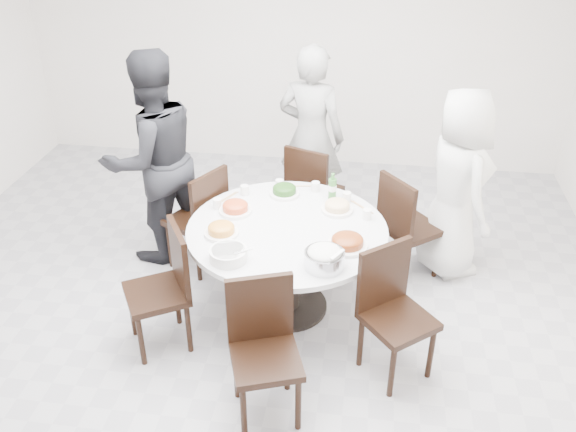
# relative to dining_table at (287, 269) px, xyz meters

# --- Properties ---
(floor) EXTENTS (6.00, 6.00, 0.01)m
(floor) POSITION_rel_dining_table_xyz_m (-0.32, -0.22, -0.38)
(floor) COLOR #A7A6AB
(floor) RESTS_ON ground
(wall_back) EXTENTS (6.00, 0.01, 2.80)m
(wall_back) POSITION_rel_dining_table_xyz_m (-0.32, 2.78, 1.02)
(wall_back) COLOR white
(wall_back) RESTS_ON ground
(dining_table) EXTENTS (1.50, 1.50, 0.75)m
(dining_table) POSITION_rel_dining_table_xyz_m (0.00, 0.00, 0.00)
(dining_table) COLOR silver
(dining_table) RESTS_ON floor
(chair_ne) EXTENTS (0.59, 0.59, 0.95)m
(chair_ne) POSITION_rel_dining_table_xyz_m (0.96, 0.62, 0.10)
(chair_ne) COLOR black
(chair_ne) RESTS_ON floor
(chair_n) EXTENTS (0.54, 0.54, 0.95)m
(chair_n) POSITION_rel_dining_table_xyz_m (0.10, 1.13, 0.10)
(chair_n) COLOR black
(chair_n) RESTS_ON floor
(chair_nw) EXTENTS (0.57, 0.57, 0.95)m
(chair_nw) POSITION_rel_dining_table_xyz_m (-0.86, 0.49, 0.10)
(chair_nw) COLOR black
(chair_nw) RESTS_ON floor
(chair_sw) EXTENTS (0.58, 0.58, 0.95)m
(chair_sw) POSITION_rel_dining_table_xyz_m (-0.86, -0.54, 0.10)
(chair_sw) COLOR black
(chair_sw) RESTS_ON floor
(chair_s) EXTENTS (0.54, 0.54, 0.95)m
(chair_s) POSITION_rel_dining_table_xyz_m (0.02, -1.08, 0.10)
(chair_s) COLOR black
(chair_s) RESTS_ON floor
(chair_se) EXTENTS (0.59, 0.59, 0.95)m
(chair_se) POSITION_rel_dining_table_xyz_m (0.84, -0.59, 0.10)
(chair_se) COLOR black
(chair_se) RESTS_ON floor
(diner_right) EXTENTS (0.78, 0.93, 1.63)m
(diner_right) POSITION_rel_dining_table_xyz_m (1.30, 0.76, 0.44)
(diner_right) COLOR silver
(diner_right) RESTS_ON floor
(diner_middle) EXTENTS (0.71, 0.55, 1.74)m
(diner_middle) POSITION_rel_dining_table_xyz_m (0.02, 1.43, 0.50)
(diner_middle) COLOR black
(diner_middle) RESTS_ON floor
(diner_left) EXTENTS (1.14, 1.14, 1.86)m
(diner_left) POSITION_rel_dining_table_xyz_m (-1.23, 0.64, 0.56)
(diner_left) COLOR black
(diner_left) RESTS_ON floor
(dish_greens) EXTENTS (0.24, 0.24, 0.06)m
(dish_greens) POSITION_rel_dining_table_xyz_m (-0.09, 0.50, 0.41)
(dish_greens) COLOR white
(dish_greens) RESTS_ON dining_table
(dish_pale) EXTENTS (0.25, 0.25, 0.07)m
(dish_pale) POSITION_rel_dining_table_xyz_m (0.35, 0.30, 0.41)
(dish_pale) COLOR white
(dish_pale) RESTS_ON dining_table
(dish_orange) EXTENTS (0.25, 0.25, 0.07)m
(dish_orange) POSITION_rel_dining_table_xyz_m (-0.43, 0.17, 0.41)
(dish_orange) COLOR white
(dish_orange) RESTS_ON dining_table
(dish_redbrown) EXTENTS (0.29, 0.29, 0.07)m
(dish_redbrown) POSITION_rel_dining_table_xyz_m (0.46, -0.20, 0.41)
(dish_redbrown) COLOR white
(dish_redbrown) RESTS_ON dining_table
(dish_tofu) EXTENTS (0.25, 0.25, 0.06)m
(dish_tofu) POSITION_rel_dining_table_xyz_m (-0.46, -0.17, 0.41)
(dish_tofu) COLOR white
(dish_tofu) RESTS_ON dining_table
(rice_bowl) EXTENTS (0.27, 0.27, 0.12)m
(rice_bowl) POSITION_rel_dining_table_xyz_m (0.32, -0.46, 0.43)
(rice_bowl) COLOR silver
(rice_bowl) RESTS_ON dining_table
(soup_bowl) EXTENTS (0.26, 0.26, 0.08)m
(soup_bowl) POSITION_rel_dining_table_xyz_m (-0.34, -0.47, 0.42)
(soup_bowl) COLOR white
(soup_bowl) RESTS_ON dining_table
(beverage_bottle) EXTENTS (0.06, 0.06, 0.22)m
(beverage_bottle) POSITION_rel_dining_table_xyz_m (0.30, 0.49, 0.49)
(beverage_bottle) COLOR #32712D
(beverage_bottle) RESTS_ON dining_table
(tea_cups) EXTENTS (0.07, 0.07, 0.08)m
(tea_cups) POSITION_rel_dining_table_xyz_m (0.04, 0.65, 0.42)
(tea_cups) COLOR white
(tea_cups) RESTS_ON dining_table
(chopsticks) EXTENTS (0.24, 0.04, 0.01)m
(chopsticks) POSITION_rel_dining_table_xyz_m (0.03, 0.64, 0.38)
(chopsticks) COLOR tan
(chopsticks) RESTS_ON dining_table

